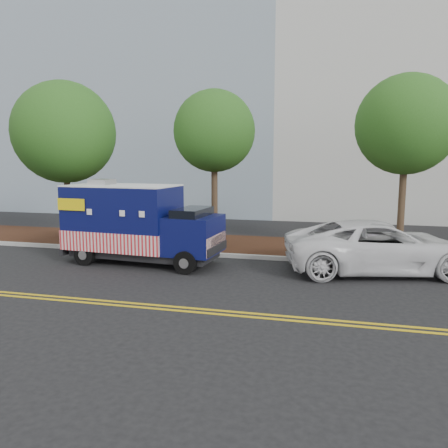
# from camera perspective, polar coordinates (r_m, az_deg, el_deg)

# --- Properties ---
(ground) EXTENTS (120.00, 120.00, 0.00)m
(ground) POSITION_cam_1_polar(r_m,az_deg,el_deg) (15.90, -6.83, -5.10)
(ground) COLOR black
(ground) RESTS_ON ground
(curb) EXTENTS (120.00, 0.18, 0.15)m
(curb) POSITION_cam_1_polar(r_m,az_deg,el_deg) (17.16, -5.17, -3.81)
(curb) COLOR #9E9E99
(curb) RESTS_ON ground
(mulch_strip) EXTENTS (120.00, 4.00, 0.15)m
(mulch_strip) POSITION_cam_1_polar(r_m,az_deg,el_deg) (19.12, -3.10, -2.53)
(mulch_strip) COLOR black
(mulch_strip) RESTS_ON ground
(centerline_near) EXTENTS (120.00, 0.10, 0.01)m
(centerline_near) POSITION_cam_1_polar(r_m,az_deg,el_deg) (12.00, -14.50, -9.75)
(centerline_near) COLOR gold
(centerline_near) RESTS_ON ground
(centerline_far) EXTENTS (120.00, 0.10, 0.01)m
(centerline_far) POSITION_cam_1_polar(r_m,az_deg,el_deg) (11.79, -15.09, -10.10)
(centerline_far) COLOR gold
(centerline_far) RESTS_ON ground
(office_building) EXTENTS (46.00, 20.00, 30.40)m
(office_building) POSITION_cam_1_polar(r_m,az_deg,el_deg) (38.38, 8.98, 25.72)
(office_building) COLOR silver
(office_building) RESTS_ON ground
(tree_a) EXTENTS (4.38, 4.38, 7.06)m
(tree_a) POSITION_cam_1_polar(r_m,az_deg,el_deg) (20.54, -20.13, 11.15)
(tree_a) COLOR #38281C
(tree_a) RESTS_ON ground
(tree_b) EXTENTS (3.32, 3.32, 6.51)m
(tree_b) POSITION_cam_1_polar(r_m,az_deg,el_deg) (18.07, -1.28, 11.99)
(tree_b) COLOR #38281C
(tree_b) RESTS_ON ground
(tree_c) EXTENTS (3.67, 3.67, 6.81)m
(tree_c) POSITION_cam_1_polar(r_m,az_deg,el_deg) (17.74, 22.71, 11.85)
(tree_c) COLOR #38281C
(tree_c) RESTS_ON ground
(sign_post) EXTENTS (0.06, 0.06, 2.40)m
(sign_post) POSITION_cam_1_polar(r_m,az_deg,el_deg) (18.52, -13.73, 0.41)
(sign_post) COLOR #473828
(sign_post) RESTS_ON ground
(food_truck) EXTENTS (5.83, 2.58, 2.99)m
(food_truck) POSITION_cam_1_polar(r_m,az_deg,el_deg) (15.96, -11.47, -0.20)
(food_truck) COLOR black
(food_truck) RESTS_ON ground
(white_car) EXTENTS (6.62, 4.14, 1.71)m
(white_car) POSITION_cam_1_polar(r_m,az_deg,el_deg) (15.26, 19.66, -2.82)
(white_car) COLOR silver
(white_car) RESTS_ON ground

